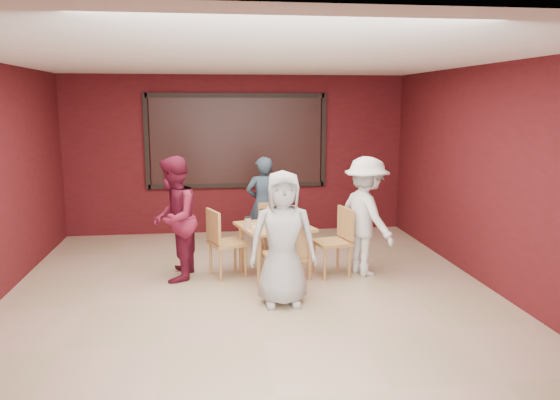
{
  "coord_description": "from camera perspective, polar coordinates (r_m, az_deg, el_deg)",
  "views": [
    {
      "loc": [
        -0.49,
        -6.22,
        2.33
      ],
      "look_at": [
        0.43,
        0.86,
        1.04
      ],
      "focal_mm": 35.0,
      "sensor_mm": 36.0,
      "label": 1
    }
  ],
  "objects": [
    {
      "name": "chair_back",
      "position": [
        8.18,
        -0.74,
        -2.9
      ],
      "size": [
        0.44,
        0.44,
        0.84
      ],
      "color": "#B97948",
      "rests_on": "floor"
    },
    {
      "name": "diner_right",
      "position": [
        7.46,
        8.98,
        -1.69
      ],
      "size": [
        0.92,
        1.18,
        1.61
      ],
      "primitive_type": "imported",
      "rotation": [
        0.0,
        0.0,
        1.92
      ],
      "color": "silver",
      "rests_on": "floor"
    },
    {
      "name": "chair_front",
      "position": [
        6.61,
        0.6,
        -5.5
      ],
      "size": [
        0.5,
        0.5,
        0.95
      ],
      "color": "#B97948",
      "rests_on": "floor"
    },
    {
      "name": "diner_back",
      "position": [
        8.6,
        -1.78,
        -0.4
      ],
      "size": [
        0.58,
        0.42,
        1.49
      ],
      "primitive_type": "imported",
      "rotation": [
        0.0,
        0.0,
        3.26
      ],
      "color": "#2D3F51",
      "rests_on": "floor"
    },
    {
      "name": "dining_table",
      "position": [
        7.33,
        -0.58,
        -3.27
      ],
      "size": [
        1.09,
        1.09,
        0.85
      ],
      "color": "tan",
      "rests_on": "floor"
    },
    {
      "name": "window_blinds",
      "position": [
        9.7,
        -4.53,
        6.17
      ],
      "size": [
        3.0,
        0.02,
        1.5
      ],
      "primitive_type": "cube",
      "color": "black"
    },
    {
      "name": "chair_right",
      "position": [
        7.44,
        5.99,
        -3.9
      ],
      "size": [
        0.53,
        0.53,
        0.92
      ],
      "color": "#B97948",
      "rests_on": "floor"
    },
    {
      "name": "diner_left",
      "position": [
        7.28,
        -11.05,
        -1.94
      ],
      "size": [
        0.73,
        0.88,
        1.64
      ],
      "primitive_type": "imported",
      "rotation": [
        0.0,
        0.0,
        -1.71
      ],
      "color": "maroon",
      "rests_on": "floor"
    },
    {
      "name": "chair_left",
      "position": [
        7.34,
        -6.06,
        -4.08
      ],
      "size": [
        0.58,
        0.58,
        0.93
      ],
      "color": "#B97948",
      "rests_on": "floor"
    },
    {
      "name": "floor",
      "position": [
        6.66,
        -2.77,
        -10.28
      ],
      "size": [
        7.0,
        7.0,
        0.0
      ],
      "primitive_type": "plane",
      "color": "tan",
      "rests_on": "ground"
    },
    {
      "name": "diner_front",
      "position": [
        6.26,
        0.29,
        -4.06
      ],
      "size": [
        0.78,
        0.53,
        1.57
      ],
      "primitive_type": "imported",
      "rotation": [
        0.0,
        0.0,
        -0.04
      ],
      "color": "#AEAEAE",
      "rests_on": "floor"
    }
  ]
}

